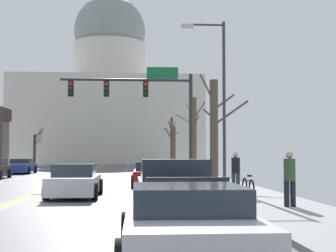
{
  "coord_description": "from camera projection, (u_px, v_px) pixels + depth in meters",
  "views": [
    {
      "loc": [
        4.12,
        -16.77,
        1.71
      ],
      "look_at": [
        7.21,
        27.34,
        4.09
      ],
      "focal_mm": 53.68,
      "sensor_mm": 36.0,
      "label": 1
    }
  ],
  "objects": [
    {
      "name": "bare_tree_05",
      "position": [
        0.0,
        137.0,
        45.27
      ],
      "size": [
        1.49,
        2.57,
        5.79
      ],
      "color": "#4C3D2D",
      "rests_on": "ground"
    },
    {
      "name": "capitol_building",
      "position": [
        109.0,
        103.0,
        87.37
      ],
      "size": [
        30.55,
        22.52,
        31.65
      ],
      "color": "beige",
      "rests_on": "ground"
    },
    {
      "name": "pickup_truck_near_02",
      "position": [
        176.0,
        190.0,
        13.81
      ],
      "size": [
        2.36,
        5.23,
        1.53
      ],
      "color": "black",
      "rests_on": "ground"
    },
    {
      "name": "bare_tree_02",
      "position": [
        174.0,
        145.0,
        50.18
      ],
      "size": [
        1.15,
        1.93,
        4.87
      ],
      "color": "brown",
      "rests_on": "ground"
    },
    {
      "name": "bare_tree_06",
      "position": [
        172.0,
        141.0,
        57.69
      ],
      "size": [
        1.54,
        2.21,
        5.66
      ],
      "color": "#4C3D2D",
      "rests_on": "ground"
    },
    {
      "name": "ground",
      "position": [
        6.0,
        205.0,
        16.33
      ],
      "size": [
        20.0,
        180.0,
        0.2
      ],
      "color": "#4E4E54"
    },
    {
      "name": "bare_tree_01",
      "position": [
        35.0,
        148.0,
        66.52
      ],
      "size": [
        1.46,
        1.64,
        5.02
      ],
      "color": "#423328",
      "rests_on": "ground"
    },
    {
      "name": "pedestrian_01",
      "position": [
        236.0,
        170.0,
        20.07
      ],
      "size": [
        0.35,
        0.34,
        1.61
      ],
      "color": "#33333D",
      "rests_on": "ground"
    },
    {
      "name": "street_lamp_right",
      "position": [
        218.0,
        89.0,
        22.54
      ],
      "size": [
        2.01,
        0.24,
        7.51
      ],
      "color": "#333338",
      "rests_on": "ground"
    },
    {
      "name": "signal_gantry",
      "position": [
        144.0,
        98.0,
        30.08
      ],
      "size": [
        7.91,
        0.41,
        6.75
      ],
      "color": "#28282D",
      "rests_on": "ground"
    },
    {
      "name": "sedan_near_00",
      "position": [
        152.0,
        175.0,
        25.66
      ],
      "size": [
        2.13,
        4.56,
        1.27
      ],
      "color": "#B71414",
      "rests_on": "ground"
    },
    {
      "name": "bicycle_parked",
      "position": [
        248.0,
        188.0,
        17.34
      ],
      "size": [
        0.12,
        1.77,
        0.85
      ],
      "color": "black",
      "rests_on": "ground"
    },
    {
      "name": "sedan_near_03",
      "position": [
        187.0,
        227.0,
        7.72
      ],
      "size": [
        2.11,
        4.57,
        1.21
      ],
      "color": "silver",
      "rests_on": "ground"
    },
    {
      "name": "pedestrian_00",
      "position": [
        290.0,
        176.0,
        14.68
      ],
      "size": [
        0.35,
        0.34,
        1.62
      ],
      "color": "black",
      "rests_on": "ground"
    },
    {
      "name": "bare_tree_04",
      "position": [
        215.0,
        131.0,
        23.39
      ],
      "size": [
        2.34,
        1.43,
        5.21
      ],
      "color": "brown",
      "rests_on": "ground"
    },
    {
      "name": "sedan_near_01",
      "position": [
        75.0,
        182.0,
        19.43
      ],
      "size": [
        1.96,
        4.43,
        1.29
      ],
      "color": "silver",
      "rests_on": "ground"
    },
    {
      "name": "sedan_oncoming_01",
      "position": [
        21.0,
        167.0,
        41.64
      ],
      "size": [
        1.99,
        4.47,
        1.23
      ],
      "color": "navy",
      "rests_on": "ground"
    },
    {
      "name": "bare_tree_00",
      "position": [
        195.0,
        134.0,
        36.58
      ],
      "size": [
        2.14,
        2.34,
        5.65
      ],
      "color": "brown",
      "rests_on": "ground"
    }
  ]
}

